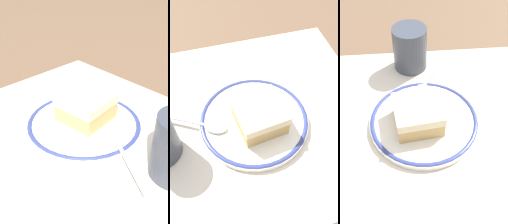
{
  "view_description": "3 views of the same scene",
  "coord_description": "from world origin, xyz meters",
  "views": [
    {
      "loc": [
        0.28,
        -0.25,
        0.28
      ],
      "look_at": [
        0.01,
        0.02,
        0.03
      ],
      "focal_mm": 44.84,
      "sensor_mm": 36.0,
      "label": 1
    },
    {
      "loc": [
        0.07,
        0.26,
        0.37
      ],
      "look_at": [
        0.01,
        0.02,
        0.03
      ],
      "focal_mm": 40.49,
      "sensor_mm": 36.0,
      "label": 2
    },
    {
      "loc": [
        -0.29,
        0.04,
        0.37
      ],
      "look_at": [
        0.01,
        0.02,
        0.03
      ],
      "focal_mm": 43.19,
      "sensor_mm": 36.0,
      "label": 3
    }
  ],
  "objects": [
    {
      "name": "ground_plane",
      "position": [
        0.0,
        0.0,
        0.0
      ],
      "size": [
        2.4,
        2.4,
        0.0
      ],
      "primitive_type": "plane",
      "color": "brown"
    },
    {
      "name": "placemat",
      "position": [
        0.0,
        0.0,
        0.0
      ],
      "size": [
        0.43,
        0.41,
        0.0
      ],
      "primitive_type": "cube",
      "color": "beige",
      "rests_on": "ground_plane"
    },
    {
      "name": "plate",
      "position": [
        0.01,
        0.02,
        0.01
      ],
      "size": [
        0.19,
        0.19,
        0.01
      ],
      "color": "silver",
      "rests_on": "placemat"
    },
    {
      "name": "cake_slice",
      "position": [
        -0.0,
        0.03,
        0.03
      ],
      "size": [
        0.08,
        0.09,
        0.04
      ],
      "color": "tan",
      "rests_on": "plate"
    },
    {
      "name": "spoon",
      "position": [
        0.09,
        0.01,
        0.02
      ],
      "size": [
        0.12,
        0.08,
        0.01
      ],
      "color": "silver",
      "rests_on": "plate"
    }
  ]
}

